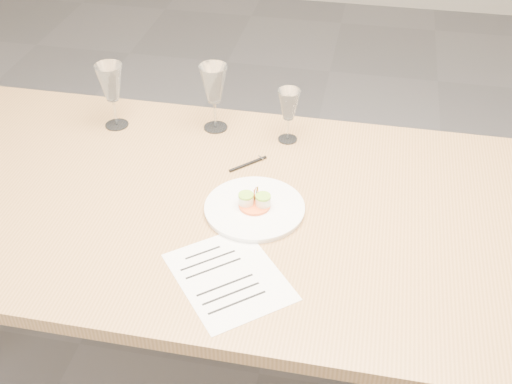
% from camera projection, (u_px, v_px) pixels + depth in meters
% --- Properties ---
extents(ground, '(7.00, 7.00, 0.00)m').
position_uv_depth(ground, '(259.00, 374.00, 2.24)').
color(ground, slate).
rests_on(ground, ground).
extents(dining_table, '(2.40, 1.00, 0.75)m').
position_uv_depth(dining_table, '(259.00, 225.00, 1.82)').
color(dining_table, '#AF814C').
rests_on(dining_table, ground).
extents(dinner_plate, '(0.28, 0.28, 0.07)m').
position_uv_depth(dinner_plate, '(255.00, 207.00, 1.76)').
color(dinner_plate, white).
rests_on(dinner_plate, dining_table).
extents(recipe_sheet, '(0.37, 0.38, 0.00)m').
position_uv_depth(recipe_sheet, '(229.00, 277.00, 1.56)').
color(recipe_sheet, white).
rests_on(recipe_sheet, dining_table).
extents(ballpoint_pen, '(0.10, 0.10, 0.01)m').
position_uv_depth(ballpoint_pen, '(248.00, 164.00, 1.93)').
color(ballpoint_pen, black).
rests_on(ballpoint_pen, dining_table).
extents(wine_glass_0, '(0.09, 0.09, 0.22)m').
position_uv_depth(wine_glass_0, '(111.00, 84.00, 2.02)').
color(wine_glass_0, white).
rests_on(wine_glass_0, dining_table).
extents(wine_glass_1, '(0.09, 0.09, 0.22)m').
position_uv_depth(wine_glass_1, '(214.00, 85.00, 2.01)').
color(wine_glass_1, white).
rests_on(wine_glass_1, dining_table).
extents(wine_glass_2, '(0.07, 0.07, 0.18)m').
position_uv_depth(wine_glass_2, '(289.00, 106.00, 1.97)').
color(wine_glass_2, white).
rests_on(wine_glass_2, dining_table).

